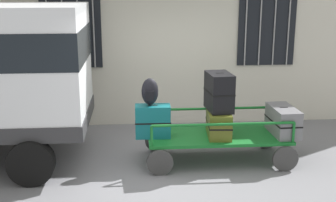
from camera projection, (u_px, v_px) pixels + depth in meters
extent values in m
plane|color=slate|center=(170.00, 166.00, 7.37)|extent=(40.00, 40.00, 0.00)
cube|color=beige|center=(160.00, 4.00, 9.09)|extent=(12.00, 0.30, 5.00)
cube|color=black|center=(71.00, 31.00, 8.92)|extent=(1.20, 0.04, 1.50)
cylinder|color=gray|center=(48.00, 31.00, 8.85)|extent=(0.03, 0.03, 1.50)
cylinder|color=gray|center=(63.00, 31.00, 8.87)|extent=(0.03, 0.03, 1.50)
cylinder|color=gray|center=(79.00, 31.00, 8.90)|extent=(0.03, 0.03, 1.50)
cylinder|color=gray|center=(94.00, 31.00, 8.92)|extent=(0.03, 0.03, 1.50)
cube|color=black|center=(267.00, 29.00, 9.22)|extent=(1.20, 0.04, 1.50)
cylinder|color=gray|center=(246.00, 29.00, 9.15)|extent=(0.03, 0.03, 1.50)
cylinder|color=gray|center=(260.00, 29.00, 9.17)|extent=(0.03, 0.03, 1.50)
cylinder|color=gray|center=(274.00, 29.00, 9.20)|extent=(0.03, 0.03, 1.50)
cylinder|color=gray|center=(289.00, 29.00, 9.22)|extent=(0.03, 0.03, 1.50)
cylinder|color=black|center=(31.00, 163.00, 6.59)|extent=(0.70, 0.22, 0.70)
cube|color=#146023|center=(218.00, 136.00, 7.48)|extent=(2.34, 0.98, 0.05)
cylinder|color=#383838|center=(285.00, 159.00, 7.12)|extent=(0.42, 0.06, 0.42)
cylinder|color=#383838|center=(267.00, 137.00, 8.10)|extent=(0.42, 0.06, 0.42)
cylinder|color=#383838|center=(160.00, 163.00, 6.97)|extent=(0.42, 0.06, 0.42)
cylinder|color=#383838|center=(157.00, 140.00, 7.95)|extent=(0.42, 0.06, 0.42)
cylinder|color=#146023|center=(294.00, 132.00, 7.08)|extent=(0.04, 0.04, 0.33)
cylinder|color=#146023|center=(276.00, 116.00, 7.95)|extent=(0.04, 0.04, 0.33)
cylinder|color=#146023|center=(152.00, 136.00, 6.91)|extent=(0.04, 0.04, 0.33)
cylinder|color=#146023|center=(149.00, 119.00, 7.78)|extent=(0.04, 0.04, 0.33)
cylinder|color=#146023|center=(224.00, 124.00, 6.95)|extent=(2.26, 0.04, 0.04)
cylinder|color=#146023|center=(214.00, 109.00, 7.82)|extent=(2.26, 0.04, 0.04)
cube|color=#0F5960|center=(153.00, 121.00, 7.30)|extent=(0.58, 0.30, 0.54)
cube|color=black|center=(153.00, 121.00, 7.30)|extent=(0.59, 0.31, 0.02)
cube|color=black|center=(153.00, 106.00, 7.23)|extent=(0.16, 0.03, 0.02)
cube|color=#4C5119|center=(219.00, 123.00, 7.38)|extent=(0.41, 0.72, 0.42)
cube|color=black|center=(219.00, 123.00, 7.38)|extent=(0.42, 0.73, 0.02)
cube|color=black|center=(219.00, 111.00, 7.32)|extent=(0.13, 0.04, 0.02)
cube|color=black|center=(219.00, 92.00, 7.28)|extent=(0.42, 0.63, 0.62)
cube|color=black|center=(219.00, 92.00, 7.28)|extent=(0.43, 0.64, 0.02)
cube|color=black|center=(220.00, 73.00, 7.21)|extent=(0.13, 0.04, 0.02)
cube|color=slate|center=(283.00, 121.00, 7.46)|extent=(0.40, 0.79, 0.46)
cube|color=black|center=(283.00, 121.00, 7.46)|extent=(0.41, 0.80, 0.02)
cube|color=black|center=(284.00, 108.00, 7.40)|extent=(0.13, 0.03, 0.02)
ellipsoid|color=black|center=(150.00, 92.00, 7.19)|extent=(0.27, 0.19, 0.44)
cube|color=black|center=(150.00, 96.00, 7.12)|extent=(0.14, 0.06, 0.15)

